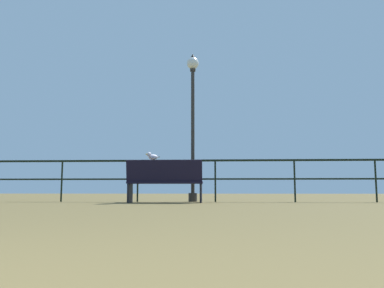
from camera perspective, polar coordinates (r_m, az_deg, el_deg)
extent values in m
cube|color=black|center=(9.87, -2.31, -2.46)|extent=(25.58, 0.05, 0.05)
cube|color=black|center=(9.84, -2.32, -5.17)|extent=(25.58, 0.04, 0.04)
cylinder|color=black|center=(10.54, -18.57, -5.21)|extent=(0.04, 0.04, 1.04)
cylinder|color=black|center=(9.98, -7.98, -5.43)|extent=(0.04, 0.04, 1.04)
cylinder|color=black|center=(9.80, 3.44, -5.46)|extent=(0.04, 0.04, 1.04)
cylinder|color=black|center=(10.00, 14.84, -5.27)|extent=(0.04, 0.04, 1.04)
cylinder|color=black|center=(10.57, 25.38, -4.92)|extent=(0.04, 0.04, 1.04)
cube|color=black|center=(9.27, -3.94, -5.68)|extent=(1.77, 0.51, 0.05)
cube|color=black|center=(9.05, -4.12, -3.99)|extent=(1.77, 0.15, 0.52)
cube|color=black|center=(9.20, 1.32, -7.15)|extent=(0.04, 0.45, 0.47)
cube|color=black|center=(9.40, 1.36, -4.85)|extent=(0.04, 0.35, 0.04)
cube|color=black|center=(9.42, -9.10, -7.06)|extent=(0.04, 0.45, 0.47)
cube|color=black|center=(9.62, -8.80, -4.82)|extent=(0.04, 0.35, 0.04)
cylinder|color=#2B2826|center=(10.04, 0.12, -7.83)|extent=(0.22, 0.22, 0.22)
cylinder|color=#2B2826|center=(10.15, 0.11, 1.92)|extent=(0.09, 0.09, 3.22)
cylinder|color=#2B2826|center=(10.52, 0.11, 10.78)|extent=(0.15, 0.15, 0.06)
sphere|color=silver|center=(10.58, 0.11, 11.76)|extent=(0.32, 0.32, 0.32)
cone|color=#2B2826|center=(10.65, 0.11, 12.84)|extent=(0.11, 0.11, 0.10)
ellipsoid|color=silver|center=(9.95, -5.73, -1.92)|extent=(0.29, 0.27, 0.14)
ellipsoid|color=gray|center=(9.95, -5.73, -1.80)|extent=(0.25, 0.22, 0.05)
sphere|color=silver|center=(9.91, -6.33, -1.53)|extent=(0.11, 0.11, 0.11)
cone|color=yellow|center=(9.88, -6.73, -1.50)|extent=(0.07, 0.07, 0.05)
cube|color=gray|center=(10.01, -5.01, -1.91)|extent=(0.11, 0.10, 0.02)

